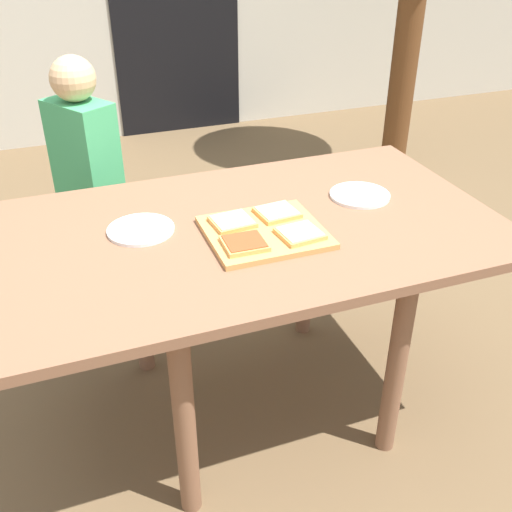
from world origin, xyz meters
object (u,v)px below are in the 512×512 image
dining_table (257,250)px  pizza_slice_near_right (300,233)px  plate_white_left (141,230)px  child_left (90,186)px  plate_white_right (360,195)px  pizza_slice_far_right (277,212)px  pizza_slice_near_left (245,243)px  cutting_board (263,233)px  pizza_slice_far_left (232,221)px

dining_table → pizza_slice_near_right: bearing=-59.0°
plate_white_left → child_left: 0.60m
plate_white_left → plate_white_right: (0.70, -0.01, 0.00)m
pizza_slice_near_right → plate_white_right: (0.29, 0.20, -0.02)m
pizza_slice_far_right → dining_table: bearing=-172.1°
pizza_slice_near_left → child_left: 0.86m
pizza_slice_near_right → plate_white_left: bearing=152.4°
pizza_slice_near_left → plate_white_right: (0.46, 0.19, -0.02)m
plate_white_left → cutting_board: bearing=-24.2°
pizza_slice_far_right → pizza_slice_near_left: bearing=-137.3°
plate_white_right → dining_table: bearing=-170.2°
plate_white_left → plate_white_right: same height
pizza_slice_near_left → plate_white_right: size_ratio=0.61×
pizza_slice_far_right → child_left: size_ratio=0.11×
child_left → dining_table: bearing=-58.3°
pizza_slice_far_right → plate_white_right: 0.31m
dining_table → plate_white_left: bearing=166.3°
dining_table → pizza_slice_near_left: (-0.08, -0.13, 0.11)m
pizza_slice_far_right → pizza_slice_near_right: bearing=-85.5°
dining_table → pizza_slice_far_left: (-0.07, 0.00, 0.11)m
pizza_slice_near_left → child_left: size_ratio=0.11×
cutting_board → pizza_slice_far_right: 0.10m
dining_table → child_left: child_left is taller
pizza_slice_far_left → plate_white_left: (-0.25, 0.08, -0.02)m
dining_table → child_left: (-0.41, 0.66, -0.01)m
cutting_board → pizza_slice_near_right: pizza_slice_near_right is taller
child_left → pizza_slice_far_right: bearing=-53.9°
pizza_slice_near_left → plate_white_left: size_ratio=0.61×
pizza_slice_far_left → plate_white_right: (0.45, 0.06, -0.02)m
cutting_board → pizza_slice_near_left: bearing=-140.7°
plate_white_left → pizza_slice_near_left: bearing=-40.8°
pizza_slice_far_left → pizza_slice_near_left: bearing=-93.6°
pizza_slice_far_left → pizza_slice_far_right: size_ratio=0.99×
cutting_board → plate_white_right: (0.38, 0.13, -0.00)m
pizza_slice_far_right → plate_white_left: pizza_slice_far_right is taller
dining_table → pizza_slice_near_right: (0.08, -0.13, 0.11)m
cutting_board → child_left: child_left is taller
plate_white_left → pizza_slice_far_right: bearing=-10.1°
pizza_slice_far_left → plate_white_right: 0.45m
cutting_board → plate_white_left: (-0.32, 0.14, -0.00)m
pizza_slice_near_right → plate_white_right: size_ratio=0.65×
child_left → plate_white_right: bearing=-37.3°
pizza_slice_far_left → pizza_slice_near_left: same height
cutting_board → pizza_slice_far_left: bearing=137.1°
cutting_board → pizza_slice_far_left: size_ratio=2.63×
pizza_slice_near_left → pizza_slice_far_right: 0.20m
pizza_slice_near_left → cutting_board: bearing=39.3°
pizza_slice_far_left → child_left: (-0.33, 0.66, -0.12)m
pizza_slice_far_right → child_left: (-0.48, 0.65, -0.12)m
pizza_slice_near_right → plate_white_left: 0.45m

